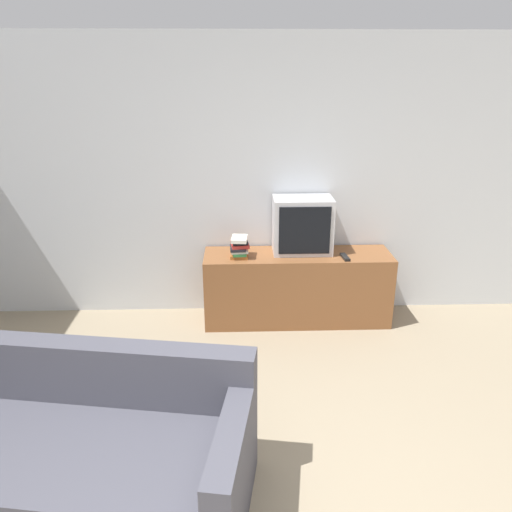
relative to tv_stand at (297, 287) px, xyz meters
name	(u,v)px	position (x,y,z in m)	size (l,w,h in m)	color
wall_back	(261,181)	(-0.33, 0.29, 0.96)	(9.00, 0.06, 2.60)	silver
tv_stand	(297,287)	(0.00, 0.00, 0.00)	(1.74, 0.48, 0.67)	brown
television	(302,225)	(0.04, 0.07, 0.59)	(0.54, 0.35, 0.51)	silver
couch	(52,457)	(-1.58, -2.11, -0.06)	(2.29, 1.22, 0.81)	#474751
book_stack	(239,247)	(-0.54, -0.06, 0.43)	(0.18, 0.21, 0.19)	#995623
remote_on_stand	(345,257)	(0.41, -0.13, 0.35)	(0.07, 0.18, 0.02)	black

